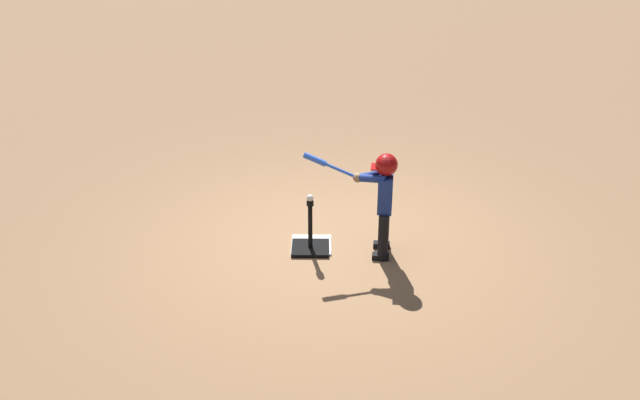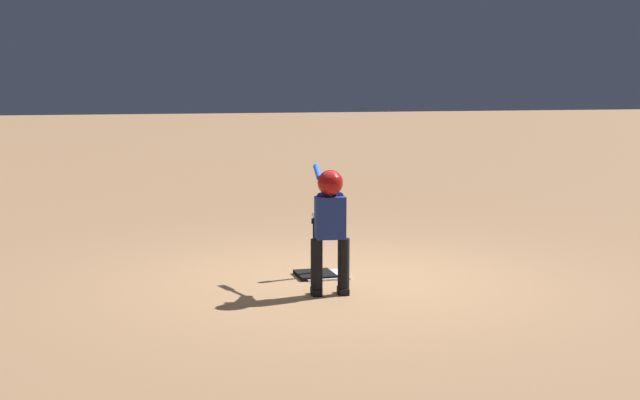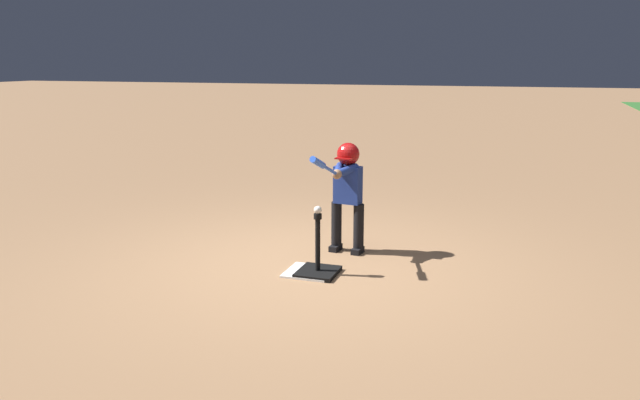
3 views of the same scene
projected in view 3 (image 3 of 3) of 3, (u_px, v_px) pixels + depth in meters
name	position (u px, v px, depth m)	size (l,w,h in m)	color
ground_plane	(304.00, 265.00, 6.18)	(90.00, 90.00, 0.00)	#99704C
home_plate	(309.00, 272.00, 5.97)	(0.44, 0.44, 0.02)	white
batting_tee	(318.00, 266.00, 5.91)	(0.41, 0.37, 0.59)	black
batter_child	(347.00, 184.00, 6.45)	(0.98, 0.37, 1.16)	black
baseball	(318.00, 210.00, 5.79)	(0.07, 0.07, 0.07)	white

